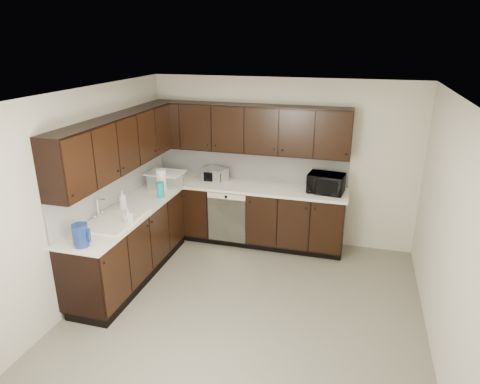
# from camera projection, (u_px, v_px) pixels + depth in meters

# --- Properties ---
(floor) EXTENTS (4.00, 4.00, 0.00)m
(floor) POSITION_uv_depth(u_px,v_px,m) (248.00, 308.00, 5.09)
(floor) COLOR gray
(floor) RESTS_ON ground
(ceiling) EXTENTS (4.00, 4.00, 0.00)m
(ceiling) POSITION_uv_depth(u_px,v_px,m) (249.00, 94.00, 4.23)
(ceiling) COLOR white
(ceiling) RESTS_ON wall_back
(wall_back) EXTENTS (4.00, 0.02, 2.50)m
(wall_back) POSITION_uv_depth(u_px,v_px,m) (282.00, 162.00, 6.47)
(wall_back) COLOR beige
(wall_back) RESTS_ON floor
(wall_left) EXTENTS (0.02, 4.00, 2.50)m
(wall_left) POSITION_uv_depth(u_px,v_px,m) (89.00, 194.00, 5.17)
(wall_left) COLOR beige
(wall_left) RESTS_ON floor
(wall_right) EXTENTS (0.02, 4.00, 2.50)m
(wall_right) POSITION_uv_depth(u_px,v_px,m) (447.00, 232.00, 4.15)
(wall_right) COLOR beige
(wall_right) RESTS_ON floor
(wall_front) EXTENTS (4.00, 0.02, 2.50)m
(wall_front) POSITION_uv_depth(u_px,v_px,m) (173.00, 321.00, 2.85)
(wall_front) COLOR beige
(wall_front) RESTS_ON floor
(lower_cabinets) EXTENTS (3.00, 2.80, 0.90)m
(lower_cabinets) POSITION_uv_depth(u_px,v_px,m) (200.00, 229.00, 6.21)
(lower_cabinets) COLOR black
(lower_cabinets) RESTS_ON floor
(countertop) EXTENTS (3.03, 2.83, 0.04)m
(countertop) POSITION_uv_depth(u_px,v_px,m) (199.00, 196.00, 6.03)
(countertop) COLOR white
(countertop) RESTS_ON lower_cabinets
(backsplash) EXTENTS (3.00, 2.80, 0.48)m
(backsplash) POSITION_uv_depth(u_px,v_px,m) (190.00, 173.00, 6.19)
(backsplash) COLOR silver
(backsplash) RESTS_ON countertop
(upper_cabinets) EXTENTS (3.00, 2.80, 0.70)m
(upper_cabinets) POSITION_uv_depth(u_px,v_px,m) (193.00, 135.00, 5.85)
(upper_cabinets) COLOR black
(upper_cabinets) RESTS_ON wall_back
(dishwasher) EXTENTS (0.58, 0.04, 0.78)m
(dishwasher) POSITION_uv_depth(u_px,v_px,m) (227.00, 215.00, 6.36)
(dishwasher) COLOR beige
(dishwasher) RESTS_ON lower_cabinets
(sink) EXTENTS (0.54, 0.82, 0.42)m
(sink) POSITION_uv_depth(u_px,v_px,m) (115.00, 225.00, 5.20)
(sink) COLOR beige
(sink) RESTS_ON countertop
(microwave) EXTENTS (0.54, 0.40, 0.28)m
(microwave) POSITION_uv_depth(u_px,v_px,m) (326.00, 183.00, 6.07)
(microwave) COLOR black
(microwave) RESTS_ON countertop
(soap_bottle_a) EXTENTS (0.10, 0.10, 0.18)m
(soap_bottle_a) POSITION_uv_depth(u_px,v_px,m) (128.00, 216.00, 5.09)
(soap_bottle_a) COLOR gray
(soap_bottle_a) RESTS_ON countertop
(soap_bottle_b) EXTENTS (0.11, 0.11, 0.26)m
(soap_bottle_b) POSITION_uv_depth(u_px,v_px,m) (123.00, 200.00, 5.48)
(soap_bottle_b) COLOR gray
(soap_bottle_b) RESTS_ON countertop
(toaster_oven) EXTENTS (0.41, 0.36, 0.22)m
(toaster_oven) POSITION_uv_depth(u_px,v_px,m) (215.00, 175.00, 6.55)
(toaster_oven) COLOR silver
(toaster_oven) RESTS_ON countertop
(storage_bin) EXTENTS (0.61, 0.54, 0.20)m
(storage_bin) POSITION_uv_depth(u_px,v_px,m) (166.00, 179.00, 6.37)
(storage_bin) COLOR silver
(storage_bin) RESTS_ON countertop
(blue_pitcher) EXTENTS (0.21, 0.21, 0.25)m
(blue_pitcher) POSITION_uv_depth(u_px,v_px,m) (80.00, 235.00, 4.51)
(blue_pitcher) COLOR navy
(blue_pitcher) RESTS_ON countertop
(teal_tumbler) EXTENTS (0.12, 0.12, 0.22)m
(teal_tumbler) POSITION_uv_depth(u_px,v_px,m) (161.00, 190.00, 5.89)
(teal_tumbler) COLOR #0E9B95
(teal_tumbler) RESTS_ON countertop
(paper_towel_roll) EXTENTS (0.18, 0.18, 0.31)m
(paper_towel_roll) POSITION_uv_depth(u_px,v_px,m) (161.00, 180.00, 6.17)
(paper_towel_roll) COLOR white
(paper_towel_roll) RESTS_ON countertop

